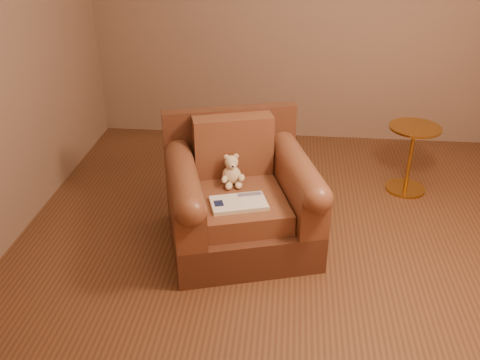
{
  "coord_description": "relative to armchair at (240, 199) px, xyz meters",
  "views": [
    {
      "loc": [
        0.0,
        -3.31,
        2.29
      ],
      "look_at": [
        -0.32,
        -0.09,
        0.55
      ],
      "focal_mm": 40.0,
      "sensor_mm": 36.0,
      "label": 1
    }
  ],
  "objects": [
    {
      "name": "room",
      "position": [
        0.33,
        -0.0,
        1.37
      ],
      "size": [
        4.02,
        4.02,
        2.71
      ],
      "color": "#8B6A55",
      "rests_on": "ground"
    },
    {
      "name": "side_table",
      "position": [
        1.37,
        0.89,
        -0.03
      ],
      "size": [
        0.43,
        0.43,
        0.6
      ],
      "color": "#B88732",
      "rests_on": "floor"
    },
    {
      "name": "guidebook",
      "position": [
        0.02,
        -0.23,
        0.1
      ],
      "size": [
        0.43,
        0.33,
        0.03
      ],
      "rotation": [
        0.0,
        0.0,
        0.3
      ],
      "color": "beige",
      "rests_on": "armchair"
    },
    {
      "name": "armchair",
      "position": [
        0.0,
        0.0,
        0.0
      ],
      "size": [
        1.23,
        1.2,
        0.9
      ],
      "rotation": [
        0.0,
        0.0,
        0.29
      ],
      "color": "#522C1B",
      "rests_on": "floor"
    },
    {
      "name": "floor",
      "position": [
        0.33,
        -0.0,
        -0.35
      ],
      "size": [
        4.0,
        4.0,
        0.0
      ],
      "primitive_type": "plane",
      "color": "brown",
      "rests_on": "ground"
    },
    {
      "name": "teddy_bear",
      "position": [
        -0.06,
        0.07,
        0.17
      ],
      "size": [
        0.17,
        0.19,
        0.23
      ],
      "rotation": [
        0.0,
        0.0,
        0.29
      ],
      "color": "beige",
      "rests_on": "armchair"
    }
  ]
}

